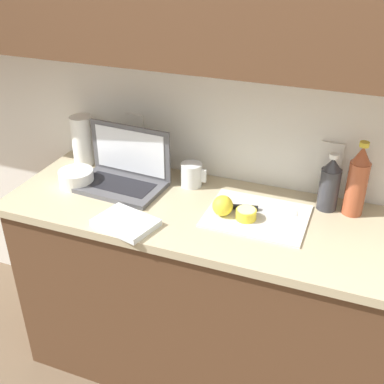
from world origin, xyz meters
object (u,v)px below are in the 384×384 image
knife (252,208)px  bowl_white (76,178)px  paper_towel_roll (83,140)px  lemon_whole_beside (223,206)px  cutting_board (257,216)px  bottle_oil_tall (330,184)px  measuring_cup (192,175)px  laptop (123,172)px  lemon_half_cut (246,214)px  bottle_green_soda (357,182)px

knife → bowl_white: (-0.76, -0.06, 0.02)m
bowl_white → paper_towel_roll: (-0.08, 0.21, 0.08)m
lemon_whole_beside → bowl_white: size_ratio=0.54×
cutting_board → bottle_oil_tall: size_ratio=1.62×
lemon_whole_beside → measuring_cup: size_ratio=0.72×
knife → lemon_whole_beside: lemon_whole_beside is taller
bowl_white → measuring_cup: bearing=21.2°
cutting_board → measuring_cup: 0.36m
laptop → measuring_cup: size_ratio=3.50×
knife → paper_towel_roll: (-0.84, 0.15, 0.10)m
bottle_oil_tall → measuring_cup: (-0.57, -0.02, -0.06)m
lemon_half_cut → measuring_cup: size_ratio=0.70×
cutting_board → paper_towel_roll: 0.90m
bottle_green_soda → paper_towel_roll: 1.21m
laptop → lemon_half_cut: bearing=-5.3°
measuring_cup → paper_towel_roll: size_ratio=0.49×
bottle_oil_tall → bowl_white: bearing=-169.2°
laptop → bowl_white: 0.21m
bottle_oil_tall → laptop: bearing=-172.4°
lemon_half_cut → knife: bearing=85.8°
bottle_oil_tall → paper_towel_roll: (-1.11, 0.01, 0.01)m
bottle_green_soda → bottle_oil_tall: bottle_green_soda is taller
bowl_white → lemon_whole_beside: bearing=-1.0°
bottle_oil_tall → paper_towel_roll: 1.11m
laptop → cutting_board: 0.61m
cutting_board → bowl_white: bowl_white is taller
knife → bottle_green_soda: (0.37, 0.14, 0.12)m
cutting_board → lemon_whole_beside: lemon_whole_beside is taller
bowl_white → paper_towel_roll: bearing=112.0°
cutting_board → knife: (-0.03, 0.03, 0.01)m
knife → paper_towel_roll: paper_towel_roll is taller
cutting_board → bottle_green_soda: (0.34, 0.16, 0.13)m
lemon_whole_beside → bottle_oil_tall: (0.36, 0.21, 0.06)m
lemon_half_cut → paper_towel_roll: (-0.84, 0.21, 0.09)m
laptop → bottle_green_soda: size_ratio=1.30×
lemon_whole_beside → measuring_cup: bearing=136.4°
bottle_green_soda → bottle_oil_tall: size_ratio=1.27×
bottle_oil_tall → measuring_cup: bearing=-178.4°
bottle_green_soda → bowl_white: bottle_green_soda is taller
lemon_half_cut → bottle_oil_tall: size_ratio=0.33×
lemon_whole_beside → paper_towel_roll: bearing=163.7°
lemon_half_cut → bowl_white: bowl_white is taller
measuring_cup → lemon_whole_beside: bearing=-43.6°
bottle_oil_tall → bottle_green_soda: bearing=0.0°
cutting_board → bottle_green_soda: bottle_green_soda is taller
paper_towel_roll → lemon_half_cut: bearing=-14.3°
bowl_white → knife: bearing=4.4°
bottle_green_soda → measuring_cup: size_ratio=2.69×
cutting_board → knife: bearing=137.3°
cutting_board → lemon_half_cut: lemon_half_cut is taller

